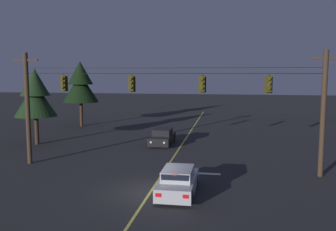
{
  "coord_description": "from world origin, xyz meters",
  "views": [
    {
      "loc": [
        4.01,
        -18.28,
        6.31
      ],
      "look_at": [
        0.0,
        5.71,
        3.45
      ],
      "focal_mm": 38.92,
      "sensor_mm": 36.0,
      "label": 1
    }
  ],
  "objects": [
    {
      "name": "signal_span_assembly",
      "position": [
        -0.0,
        4.71,
        3.99
      ],
      "size": [
        21.09,
        0.32,
        7.67
      ],
      "color": "#38281C",
      "rests_on": "ground"
    },
    {
      "name": "car_waiting_near_lane",
      "position": [
        1.48,
        0.05,
        0.65
      ],
      "size": [
        1.8,
        4.33,
        1.39
      ],
      "color": "#A5A5AD",
      "rests_on": "ground"
    },
    {
      "name": "ground_plane",
      "position": [
        0.0,
        0.0,
        0.0
      ],
      "size": [
        180.0,
        180.0,
        0.0
      ],
      "primitive_type": "plane",
      "color": "#28282B"
    },
    {
      "name": "tree_verge_far",
      "position": [
        -13.24,
        22.37,
        5.04
      ],
      "size": [
        4.19,
        4.19,
        7.69
      ],
      "color": "#332316",
      "rests_on": "ground"
    },
    {
      "name": "traffic_light_centre",
      "position": [
        2.35,
        4.69,
        5.62
      ],
      "size": [
        0.48,
        0.41,
        1.22
      ],
      "color": "black"
    },
    {
      "name": "traffic_light_left_inner",
      "position": [
        -2.25,
        4.69,
        5.62
      ],
      "size": [
        0.48,
        0.41,
        1.22
      ],
      "color": "black"
    },
    {
      "name": "stop_bar_paint",
      "position": [
        1.9,
        4.11,
        0.0
      ],
      "size": [
        3.4,
        0.36,
        0.01
      ],
      "primitive_type": "cube",
      "color": "silver",
      "rests_on": "ground"
    },
    {
      "name": "lane_centre_stripe",
      "position": [
        0.0,
        10.71,
        0.0
      ],
      "size": [
        0.14,
        60.0,
        0.01
      ],
      "primitive_type": "cube",
      "color": "#D1C64C",
      "rests_on": "ground"
    },
    {
      "name": "tree_verge_near",
      "position": [
        -12.7,
        11.17,
        4.39
      ],
      "size": [
        3.64,
        3.64,
        6.7
      ],
      "color": "#332316",
      "rests_on": "ground"
    },
    {
      "name": "traffic_light_right_inner",
      "position": [
        6.41,
        4.69,
        5.62
      ],
      "size": [
        0.48,
        0.41,
        1.22
      ],
      "color": "black"
    },
    {
      "name": "car_oncoming_lead",
      "position": [
        -1.72,
        12.98,
        0.65
      ],
      "size": [
        1.8,
        4.42,
        1.39
      ],
      "color": "black",
      "rests_on": "ground"
    },
    {
      "name": "traffic_light_leftmost",
      "position": [
        -6.95,
        4.69,
        5.62
      ],
      "size": [
        0.48,
        0.41,
        1.22
      ],
      "color": "black"
    }
  ]
}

